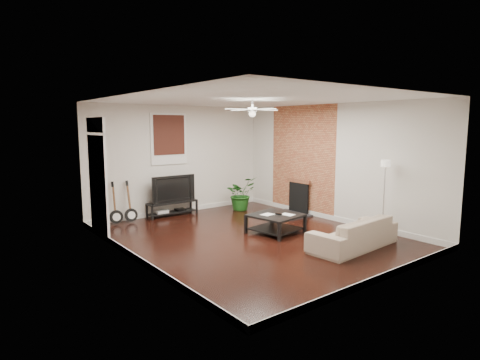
# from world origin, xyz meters

# --- Properties ---
(room) EXTENTS (5.01, 6.01, 2.81)m
(room) POSITION_xyz_m (0.00, 0.00, 1.40)
(room) COLOR black
(room) RESTS_ON ground
(brick_accent) EXTENTS (0.02, 2.20, 2.80)m
(brick_accent) POSITION_xyz_m (2.49, 1.00, 1.40)
(brick_accent) COLOR #AA5537
(brick_accent) RESTS_ON floor
(fireplace) EXTENTS (0.80, 1.10, 0.92)m
(fireplace) POSITION_xyz_m (2.20, 1.00, 0.46)
(fireplace) COLOR black
(fireplace) RESTS_ON floor
(window_back) EXTENTS (1.00, 0.06, 1.30)m
(window_back) POSITION_xyz_m (-0.30, 2.97, 1.95)
(window_back) COLOR #39170F
(window_back) RESTS_ON wall_back
(door_left) EXTENTS (0.08, 1.00, 2.50)m
(door_left) POSITION_xyz_m (-2.46, 1.90, 1.25)
(door_left) COLOR white
(door_left) RESTS_ON wall_left
(tv_stand) EXTENTS (1.31, 0.35, 0.37)m
(tv_stand) POSITION_xyz_m (-0.35, 2.78, 0.18)
(tv_stand) COLOR black
(tv_stand) RESTS_ON floor
(tv) EXTENTS (1.17, 0.15, 0.67)m
(tv) POSITION_xyz_m (-0.35, 2.80, 0.71)
(tv) COLOR black
(tv) RESTS_ON tv_stand
(coffee_table) EXTENTS (1.10, 1.10, 0.40)m
(coffee_table) POSITION_xyz_m (0.61, -0.05, 0.20)
(coffee_table) COLOR black
(coffee_table) RESTS_ON floor
(sofa) EXTENTS (2.01, 0.89, 0.57)m
(sofa) POSITION_xyz_m (1.08, -1.70, 0.29)
(sofa) COLOR tan
(sofa) RESTS_ON floor
(floor_lamp) EXTENTS (0.28, 0.28, 1.60)m
(floor_lamp) POSITION_xyz_m (2.20, -1.60, 0.80)
(floor_lamp) COLOR white
(floor_lamp) RESTS_ON floor
(potted_plant) EXTENTS (0.88, 0.78, 0.90)m
(potted_plant) POSITION_xyz_m (1.45, 2.26, 0.45)
(potted_plant) COLOR #195217
(potted_plant) RESTS_ON floor
(guitar_left) EXTENTS (0.34, 0.26, 1.00)m
(guitar_left) POSITION_xyz_m (-1.83, 2.75, 0.50)
(guitar_left) COLOR black
(guitar_left) RESTS_ON floor
(guitar_right) EXTENTS (0.32, 0.23, 1.00)m
(guitar_right) POSITION_xyz_m (-1.48, 2.72, 0.50)
(guitar_right) COLOR black
(guitar_right) RESTS_ON floor
(ceiling_fan) EXTENTS (1.24, 1.24, 0.32)m
(ceiling_fan) POSITION_xyz_m (0.00, 0.00, 2.60)
(ceiling_fan) COLOR white
(ceiling_fan) RESTS_ON ceiling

